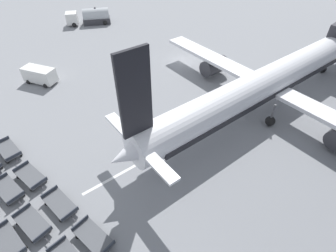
{
  "coord_description": "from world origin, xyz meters",
  "views": [
    {
      "loc": [
        25.81,
        -28.54,
        19.27
      ],
      "look_at": [
        11.81,
        -15.0,
        2.58
      ],
      "focal_mm": 28.0,
      "sensor_mm": 36.0,
      "label": 1
    }
  ],
  "objects_px": {
    "baggage_dolly_row_mid_b_col_b": "(31,176)",
    "baggage_dolly_row_mid_b_col_c": "(60,204)",
    "airplane": "(275,79)",
    "baggage_dolly_row_mid_a_col_c": "(33,224)",
    "service_van": "(39,75)",
    "baggage_dolly_row_near_col_c": "(8,242)",
    "baggage_dolly_row_mid_b_col_d": "(93,237)",
    "baggage_dolly_row_mid_b_col_a": "(8,150)",
    "fuel_tanker_primary": "(92,17)",
    "baggage_dolly_row_mid_a_col_b": "(8,190)"
  },
  "relations": [
    {
      "from": "baggage_dolly_row_mid_b_col_b",
      "to": "baggage_dolly_row_mid_b_col_c",
      "type": "relative_size",
      "value": 1.01
    },
    {
      "from": "airplane",
      "to": "baggage_dolly_row_mid_a_col_c",
      "type": "bearing_deg",
      "value": -98.35
    },
    {
      "from": "airplane",
      "to": "baggage_dolly_row_mid_a_col_c",
      "type": "distance_m",
      "value": 28.46
    },
    {
      "from": "airplane",
      "to": "service_van",
      "type": "relative_size",
      "value": 9.0
    },
    {
      "from": "baggage_dolly_row_near_col_c",
      "to": "baggage_dolly_row_mid_b_col_d",
      "type": "bearing_deg",
      "value": 49.53
    },
    {
      "from": "baggage_dolly_row_mid_b_col_a",
      "to": "baggage_dolly_row_mid_b_col_b",
      "type": "xyz_separation_m",
      "value": [
        4.83,
        0.26,
        0.0
      ]
    },
    {
      "from": "fuel_tanker_primary",
      "to": "baggage_dolly_row_mid_b_col_d",
      "type": "height_order",
      "value": "fuel_tanker_primary"
    },
    {
      "from": "baggage_dolly_row_mid_b_col_c",
      "to": "baggage_dolly_row_near_col_c",
      "type": "bearing_deg",
      "value": -85.77
    },
    {
      "from": "baggage_dolly_row_mid_a_col_b",
      "to": "baggage_dolly_row_mid_b_col_b",
      "type": "height_order",
      "value": "same"
    },
    {
      "from": "airplane",
      "to": "service_van",
      "type": "bearing_deg",
      "value": -143.55
    },
    {
      "from": "fuel_tanker_primary",
      "to": "baggage_dolly_row_mid_b_col_a",
      "type": "bearing_deg",
      "value": -44.48
    },
    {
      "from": "service_van",
      "to": "baggage_dolly_row_mid_b_col_a",
      "type": "xyz_separation_m",
      "value": [
        11.12,
        -8.25,
        -0.7
      ]
    },
    {
      "from": "baggage_dolly_row_mid_b_col_d",
      "to": "baggage_dolly_row_mid_a_col_b",
      "type": "bearing_deg",
      "value": -161.07
    },
    {
      "from": "fuel_tanker_primary",
      "to": "baggage_dolly_row_near_col_c",
      "type": "bearing_deg",
      "value": -39.12
    },
    {
      "from": "fuel_tanker_primary",
      "to": "baggage_dolly_row_mid_b_col_b",
      "type": "bearing_deg",
      "value": -39.42
    },
    {
      "from": "fuel_tanker_primary",
      "to": "baggage_dolly_row_mid_b_col_a",
      "type": "height_order",
      "value": "fuel_tanker_primary"
    },
    {
      "from": "fuel_tanker_primary",
      "to": "baggage_dolly_row_mid_a_col_c",
      "type": "xyz_separation_m",
      "value": [
        35.84,
        -27.39,
        -0.87
      ]
    },
    {
      "from": "baggage_dolly_row_near_col_c",
      "to": "baggage_dolly_row_mid_b_col_a",
      "type": "height_order",
      "value": "same"
    },
    {
      "from": "baggage_dolly_row_mid_a_col_b",
      "to": "baggage_dolly_row_mid_b_col_c",
      "type": "bearing_deg",
      "value": 29.77
    },
    {
      "from": "baggage_dolly_row_near_col_c",
      "to": "baggage_dolly_row_mid_b_col_b",
      "type": "xyz_separation_m",
      "value": [
        -4.84,
        3.67,
        0.0
      ]
    },
    {
      "from": "airplane",
      "to": "baggage_dolly_row_near_col_c",
      "type": "height_order",
      "value": "airplane"
    },
    {
      "from": "baggage_dolly_row_mid_b_col_c",
      "to": "airplane",
      "type": "bearing_deg",
      "value": 80.63
    },
    {
      "from": "baggage_dolly_row_mid_b_col_c",
      "to": "baggage_dolly_row_mid_b_col_d",
      "type": "height_order",
      "value": "same"
    },
    {
      "from": "fuel_tanker_primary",
      "to": "baggage_dolly_row_mid_b_col_b",
      "type": "distance_m",
      "value": 40.38
    },
    {
      "from": "service_van",
      "to": "baggage_dolly_row_mid_a_col_b",
      "type": "distance_m",
      "value": 18.89
    },
    {
      "from": "baggage_dolly_row_mid_b_col_b",
      "to": "baggage_dolly_row_mid_a_col_b",
      "type": "bearing_deg",
      "value": -87.35
    },
    {
      "from": "baggage_dolly_row_mid_a_col_c",
      "to": "baggage_dolly_row_mid_b_col_b",
      "type": "height_order",
      "value": "same"
    },
    {
      "from": "airplane",
      "to": "baggage_dolly_row_mid_b_col_a",
      "type": "xyz_separation_m",
      "value": [
        -13.59,
        -26.5,
        -3.03
      ]
    },
    {
      "from": "fuel_tanker_primary",
      "to": "baggage_dolly_row_mid_b_col_c",
      "type": "xyz_separation_m",
      "value": [
        35.71,
        -25.08,
        -0.87
      ]
    },
    {
      "from": "baggage_dolly_row_mid_a_col_c",
      "to": "baggage_dolly_row_mid_b_col_b",
      "type": "relative_size",
      "value": 1.0
    },
    {
      "from": "baggage_dolly_row_mid_b_col_c",
      "to": "fuel_tanker_primary",
      "type": "bearing_deg",
      "value": 144.93
    },
    {
      "from": "airplane",
      "to": "baggage_dolly_row_mid_a_col_c",
      "type": "height_order",
      "value": "airplane"
    },
    {
      "from": "baggage_dolly_row_mid_a_col_c",
      "to": "baggage_dolly_row_mid_a_col_b",
      "type": "bearing_deg",
      "value": -177.21
    },
    {
      "from": "baggage_dolly_row_mid_a_col_b",
      "to": "baggage_dolly_row_mid_a_col_c",
      "type": "relative_size",
      "value": 1.0
    },
    {
      "from": "airplane",
      "to": "baggage_dolly_row_mid_b_col_b",
      "type": "distance_m",
      "value": 27.83
    },
    {
      "from": "fuel_tanker_primary",
      "to": "baggage_dolly_row_mid_b_col_a",
      "type": "xyz_separation_m",
      "value": [
        26.36,
        -25.89,
        -0.87
      ]
    },
    {
      "from": "baggage_dolly_row_mid_b_col_b",
      "to": "baggage_dolly_row_mid_b_col_a",
      "type": "bearing_deg",
      "value": -176.95
    },
    {
      "from": "service_van",
      "to": "baggage_dolly_row_mid_b_col_a",
      "type": "bearing_deg",
      "value": -36.57
    },
    {
      "from": "baggage_dolly_row_mid_a_col_c",
      "to": "baggage_dolly_row_mid_b_col_b",
      "type": "bearing_deg",
      "value": 159.34
    },
    {
      "from": "airplane",
      "to": "fuel_tanker_primary",
      "type": "height_order",
      "value": "airplane"
    },
    {
      "from": "fuel_tanker_primary",
      "to": "airplane",
      "type": "bearing_deg",
      "value": 0.87
    },
    {
      "from": "baggage_dolly_row_mid_b_col_c",
      "to": "baggage_dolly_row_mid_a_col_c",
      "type": "bearing_deg",
      "value": -86.79
    },
    {
      "from": "service_van",
      "to": "baggage_dolly_row_mid_b_col_d",
      "type": "distance_m",
      "value": 25.75
    },
    {
      "from": "baggage_dolly_row_mid_b_col_a",
      "to": "baggage_dolly_row_mid_b_col_c",
      "type": "xyz_separation_m",
      "value": [
        9.35,
        0.82,
        0.0
      ]
    },
    {
      "from": "airplane",
      "to": "baggage_dolly_row_mid_b_col_b",
      "type": "height_order",
      "value": "airplane"
    },
    {
      "from": "baggage_dolly_row_near_col_c",
      "to": "baggage_dolly_row_mid_b_col_c",
      "type": "bearing_deg",
      "value": 94.23
    },
    {
      "from": "baggage_dolly_row_mid_b_col_a",
      "to": "baggage_dolly_row_mid_b_col_c",
      "type": "distance_m",
      "value": 9.39
    },
    {
      "from": "service_van",
      "to": "baggage_dolly_row_mid_a_col_b",
      "type": "height_order",
      "value": "service_van"
    },
    {
      "from": "baggage_dolly_row_mid_b_col_b",
      "to": "baggage_dolly_row_mid_b_col_d",
      "type": "xyz_separation_m",
      "value": [
        8.84,
        1.02,
        0.0
      ]
    },
    {
      "from": "service_van",
      "to": "baggage_dolly_row_near_col_c",
      "type": "xyz_separation_m",
      "value": [
        20.78,
        -11.66,
        -0.7
      ]
    }
  ]
}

